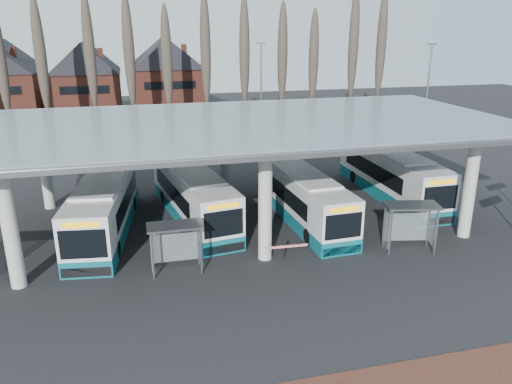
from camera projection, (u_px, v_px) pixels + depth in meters
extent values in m
plane|color=black|center=(278.00, 280.00, 24.02)|extent=(140.00, 140.00, 0.00)
cylinder|color=#BBBAB6|center=(10.00, 227.00, 22.56)|extent=(0.70, 0.70, 6.00)
cylinder|color=#BBBAB6|center=(45.00, 165.00, 32.67)|extent=(0.70, 0.70, 6.00)
cylinder|color=#BBBAB6|center=(265.00, 205.00, 25.36)|extent=(0.70, 0.70, 6.00)
cylinder|color=#BBBAB6|center=(225.00, 154.00, 35.47)|extent=(0.70, 0.70, 6.00)
cylinder|color=#BBBAB6|center=(470.00, 187.00, 28.17)|extent=(0.70, 0.70, 6.00)
cylinder|color=#BBBAB6|center=(378.00, 144.00, 38.27)|extent=(0.70, 0.70, 6.00)
cube|color=gray|center=(241.00, 122.00, 29.39)|extent=(32.00, 16.00, 0.12)
cube|color=silver|center=(241.00, 121.00, 29.36)|extent=(31.50, 15.50, 0.04)
cone|color=#473D33|center=(1.00, 74.00, 47.84)|extent=(0.36, 0.36, 14.50)
cone|color=#473D33|center=(46.00, 73.00, 48.77)|extent=(0.36, 0.36, 14.50)
ellipsoid|color=#473D33|center=(43.00, 54.00, 48.22)|extent=(1.10, 1.10, 11.02)
cone|color=#473D33|center=(88.00, 72.00, 49.71)|extent=(0.36, 0.36, 14.50)
ellipsoid|color=#473D33|center=(87.00, 54.00, 49.16)|extent=(1.10, 1.10, 11.02)
cone|color=#473D33|center=(130.00, 71.00, 50.64)|extent=(0.36, 0.36, 14.50)
ellipsoid|color=#473D33|center=(128.00, 53.00, 50.09)|extent=(1.10, 1.10, 11.02)
cone|color=#473D33|center=(169.00, 70.00, 51.58)|extent=(0.36, 0.36, 14.50)
ellipsoid|color=#473D33|center=(168.00, 53.00, 51.02)|extent=(1.10, 1.10, 11.02)
cone|color=#473D33|center=(208.00, 70.00, 52.51)|extent=(0.36, 0.36, 14.50)
ellipsoid|color=#473D33|center=(207.00, 52.00, 51.96)|extent=(1.10, 1.10, 11.02)
cone|color=#473D33|center=(245.00, 69.00, 53.44)|extent=(0.36, 0.36, 14.50)
ellipsoid|color=#473D33|center=(244.00, 52.00, 52.89)|extent=(1.10, 1.10, 11.02)
cone|color=#473D33|center=(280.00, 68.00, 54.38)|extent=(0.36, 0.36, 14.50)
ellipsoid|color=#473D33|center=(280.00, 51.00, 53.83)|extent=(1.10, 1.10, 11.02)
cone|color=#473D33|center=(315.00, 67.00, 55.31)|extent=(0.36, 0.36, 14.50)
ellipsoid|color=#473D33|center=(315.00, 51.00, 54.76)|extent=(1.10, 1.10, 11.02)
cone|color=#473D33|center=(348.00, 67.00, 56.25)|extent=(0.36, 0.36, 14.50)
ellipsoid|color=#473D33|center=(349.00, 51.00, 55.69)|extent=(1.10, 1.10, 11.02)
cone|color=#473D33|center=(380.00, 66.00, 57.18)|extent=(0.36, 0.36, 14.50)
ellipsoid|color=#473D33|center=(382.00, 50.00, 56.63)|extent=(1.10, 1.10, 11.02)
cube|color=brown|center=(4.00, 99.00, 58.56)|extent=(8.00, 10.00, 7.00)
cube|color=brown|center=(89.00, 96.00, 60.78)|extent=(8.00, 10.00, 7.00)
pyramid|color=black|center=(82.00, 36.00, 58.55)|extent=(8.30, 10.30, 3.50)
cube|color=brown|center=(167.00, 93.00, 62.99)|extent=(8.00, 10.00, 7.00)
pyramid|color=black|center=(164.00, 35.00, 60.77)|extent=(8.30, 10.30, 3.50)
cylinder|color=slate|center=(261.00, 99.00, 47.73)|extent=(0.16, 0.16, 10.00)
cube|color=slate|center=(261.00, 43.00, 46.11)|extent=(0.80, 0.15, 0.15)
cylinder|color=slate|center=(426.00, 102.00, 45.48)|extent=(0.16, 0.16, 10.00)
cube|color=slate|center=(432.00, 44.00, 43.86)|extent=(0.80, 0.15, 0.15)
cube|color=white|center=(104.00, 203.00, 29.19)|extent=(4.07, 12.07, 2.76)
cube|color=#0D5965|center=(106.00, 224.00, 29.61)|extent=(4.09, 12.09, 0.89)
cube|color=white|center=(102.00, 180.00, 28.73)|extent=(3.19, 7.34, 0.18)
cube|color=black|center=(106.00, 199.00, 29.62)|extent=(3.66, 8.79, 1.09)
cube|color=black|center=(83.00, 244.00, 23.61)|extent=(2.20, 0.35, 1.48)
cube|color=black|center=(119.00, 173.00, 34.72)|extent=(2.13, 0.34, 1.18)
cube|color=#E2A60C|center=(81.00, 225.00, 23.30)|extent=(1.75, 0.28, 0.30)
cube|color=black|center=(86.00, 272.00, 24.09)|extent=(2.38, 0.40, 0.49)
cylinder|color=black|center=(72.00, 252.00, 25.95)|extent=(0.40, 0.98, 0.95)
cylinder|color=black|center=(117.00, 250.00, 26.19)|extent=(0.40, 0.98, 0.95)
cylinder|color=black|center=(97.00, 205.00, 32.73)|extent=(0.40, 0.98, 0.95)
cylinder|color=black|center=(133.00, 204.00, 32.98)|extent=(0.40, 0.98, 0.95)
cube|color=white|center=(193.00, 192.00, 31.24)|extent=(4.19, 11.85, 2.71)
cube|color=#0D5965|center=(194.00, 212.00, 31.65)|extent=(4.22, 11.87, 0.87)
cube|color=white|center=(192.00, 171.00, 30.79)|extent=(3.25, 7.22, 0.17)
cube|color=black|center=(191.00, 189.00, 31.63)|extent=(3.74, 8.64, 1.06)
cube|color=black|center=(224.00, 224.00, 26.17)|extent=(2.15, 0.39, 1.45)
cube|color=black|center=(171.00, 168.00, 36.26)|extent=(2.08, 0.37, 1.16)
cube|color=#E2A60C|center=(223.00, 206.00, 25.87)|extent=(1.71, 0.31, 0.29)
cube|color=black|center=(224.00, 249.00, 26.64)|extent=(2.33, 0.43, 0.48)
cylinder|color=black|center=(193.00, 235.00, 28.02)|extent=(0.41, 0.96, 0.93)
cylinder|color=black|center=(230.00, 229.00, 28.85)|extent=(0.41, 0.96, 0.93)
cylinder|color=black|center=(164.00, 197.00, 34.19)|extent=(0.41, 0.96, 0.93)
cylinder|color=black|center=(196.00, 193.00, 35.01)|extent=(0.41, 0.96, 0.93)
cube|color=white|center=(303.00, 194.00, 31.07)|extent=(2.91, 11.28, 2.61)
cube|color=#0D5965|center=(302.00, 213.00, 31.47)|extent=(2.93, 11.30, 0.84)
cube|color=white|center=(304.00, 173.00, 30.64)|extent=(2.46, 6.80, 0.17)
cube|color=black|center=(300.00, 191.00, 31.47)|extent=(2.80, 8.15, 1.02)
cube|color=black|center=(343.00, 226.00, 26.01)|extent=(2.09, 0.16, 1.40)
cube|color=black|center=(274.00, 169.00, 36.09)|extent=(2.02, 0.15, 1.12)
cube|color=#E2A60C|center=(344.00, 209.00, 25.71)|extent=(1.66, 0.13, 0.28)
cube|color=black|center=(342.00, 250.00, 26.46)|extent=(2.26, 0.18, 0.47)
cylinder|color=black|center=(308.00, 236.00, 27.96)|extent=(0.30, 0.91, 0.89)
cylinder|color=black|center=(343.00, 232.00, 28.55)|extent=(0.30, 0.91, 0.89)
cylinder|color=black|center=(270.00, 198.00, 34.12)|extent=(0.30, 0.91, 0.89)
cylinder|color=black|center=(299.00, 195.00, 34.72)|extent=(0.30, 0.91, 0.89)
cube|color=white|center=(391.00, 172.00, 35.40)|extent=(2.61, 12.00, 2.80)
cube|color=#0D5965|center=(390.00, 190.00, 35.83)|extent=(2.63, 12.02, 0.90)
cube|color=white|center=(393.00, 152.00, 34.94)|extent=(2.33, 7.20, 0.18)
cube|color=black|center=(388.00, 169.00, 35.83)|extent=(2.63, 8.64, 1.10)
cube|color=black|center=(440.00, 198.00, 29.89)|extent=(2.24, 0.07, 1.50)
cube|color=black|center=(356.00, 151.00, 40.87)|extent=(2.17, 0.07, 1.20)
cube|color=#E2A60C|center=(442.00, 182.00, 29.57)|extent=(1.78, 0.06, 0.30)
cube|color=black|center=(437.00, 221.00, 30.37)|extent=(2.42, 0.09, 0.50)
cylinder|color=black|center=(402.00, 209.00, 32.06)|extent=(0.28, 0.96, 0.96)
cylinder|color=black|center=(434.00, 206.00, 32.59)|extent=(0.28, 0.96, 0.96)
cylinder|color=black|center=(354.00, 177.00, 38.77)|extent=(0.28, 0.96, 0.96)
cylinder|color=black|center=(381.00, 175.00, 39.30)|extent=(0.28, 0.96, 0.96)
cube|color=gray|center=(153.00, 256.00, 23.80)|extent=(0.08, 0.08, 2.41)
cube|color=gray|center=(201.00, 251.00, 24.32)|extent=(0.08, 0.08, 2.41)
cube|color=gray|center=(152.00, 247.00, 24.78)|extent=(0.08, 0.08, 2.41)
cube|color=gray|center=(198.00, 243.00, 25.29)|extent=(0.08, 0.08, 2.41)
cube|color=gray|center=(175.00, 226.00, 24.15)|extent=(2.71, 1.38, 0.10)
cube|color=silver|center=(175.00, 244.00, 25.06)|extent=(2.31, 0.06, 1.93)
cube|color=silver|center=(151.00, 251.00, 24.26)|extent=(0.05, 1.06, 1.93)
cube|color=silver|center=(200.00, 246.00, 24.80)|extent=(0.05, 1.06, 1.93)
cube|color=gray|center=(390.00, 233.00, 26.28)|extent=(0.10, 0.10, 2.55)
cube|color=gray|center=(436.00, 232.00, 26.38)|extent=(0.10, 0.10, 2.55)
cube|color=gray|center=(384.00, 225.00, 27.34)|extent=(0.10, 0.10, 2.55)
cube|color=gray|center=(428.00, 224.00, 27.44)|extent=(0.10, 0.10, 2.55)
cube|color=gray|center=(412.00, 205.00, 26.44)|extent=(3.09, 1.98, 0.10)
cube|color=silver|center=(406.00, 223.00, 27.42)|extent=(2.40, 0.54, 2.04)
cube|color=silver|center=(387.00, 228.00, 26.80)|extent=(0.27, 1.11, 2.04)
cube|color=silver|center=(433.00, 227.00, 26.89)|extent=(0.27, 1.11, 2.04)
cube|color=black|center=(284.00, 250.00, 26.03)|extent=(0.08, 0.08, 1.11)
cube|color=red|center=(287.00, 246.00, 25.44)|extent=(2.22, 0.19, 0.10)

